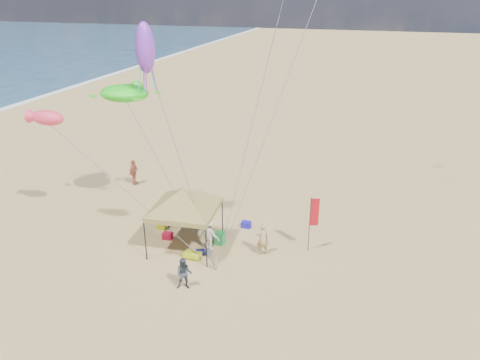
{
  "coord_description": "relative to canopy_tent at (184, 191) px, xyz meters",
  "views": [
    {
      "loc": [
        6.31,
        -17.82,
        13.2
      ],
      "look_at": [
        0.0,
        3.0,
        4.0
      ],
      "focal_mm": 34.49,
      "sensor_mm": 36.0,
      "label": 1
    }
  ],
  "objects": [
    {
      "name": "person_near_b",
      "position": [
        1.39,
        -3.49,
        -2.58
      ],
      "size": [
        0.91,
        0.79,
        1.6
      ],
      "primitive_type": "imported",
      "rotation": [
        0.0,
        0.0,
        0.27
      ],
      "color": "#343E47",
      "rests_on": "ground"
    },
    {
      "name": "chair_green",
      "position": [
        1.64,
        0.86,
        -3.04
      ],
      "size": [
        0.5,
        0.5,
        0.7
      ],
      "primitive_type": "cube",
      "color": "#198B3A",
      "rests_on": "ground"
    },
    {
      "name": "ground",
      "position": [
        2.82,
        -2.2,
        -3.39
      ],
      "size": [
        280.0,
        280.0,
        0.0
      ],
      "primitive_type": "plane",
      "color": "tan",
      "rests_on": "ground"
    },
    {
      "name": "bag_navy",
      "position": [
        1.1,
        -0.53,
        -3.21
      ],
      "size": [
        0.69,
        0.54,
        0.36
      ],
      "primitive_type": "cylinder",
      "rotation": [
        0.0,
        1.57,
        0.35
      ],
      "color": "#0D0C36",
      "rests_on": "ground"
    },
    {
      "name": "turtle_kite",
      "position": [
        -4.47,
        2.56,
        4.28
      ],
      "size": [
        2.86,
        2.31,
        0.94
      ],
      "primitive_type": "ellipsoid",
      "rotation": [
        0.0,
        0.0,
        0.02
      ],
      "color": "#26E91C",
      "rests_on": "ground"
    },
    {
      "name": "chair_yellow",
      "position": [
        -2.21,
        1.53,
        -3.04
      ],
      "size": [
        0.5,
        0.5,
        0.7
      ],
      "primitive_type": "cube",
      "color": "#C6D517",
      "rests_on": "ground"
    },
    {
      "name": "squid_kite",
      "position": [
        -2.6,
        1.88,
        6.87
      ],
      "size": [
        1.31,
        1.31,
        2.6
      ],
      "primitive_type": "ellipsoid",
      "rotation": [
        0.0,
        0.0,
        -0.4
      ],
      "color": "purple",
      "rests_on": "ground"
    },
    {
      "name": "cooler_blue",
      "position": [
        2.51,
        3.05,
        -3.2
      ],
      "size": [
        0.54,
        0.38,
        0.38
      ],
      "primitive_type": "cube",
      "color": "#1D15AB",
      "rests_on": "ground"
    },
    {
      "name": "bag_orange",
      "position": [
        -1.56,
        3.57,
        -3.21
      ],
      "size": [
        0.54,
        0.69,
        0.36
      ],
      "primitive_type": "cylinder",
      "rotation": [
        0.0,
        1.57,
        1.22
      ],
      "color": "#F85D0D",
      "rests_on": "ground"
    },
    {
      "name": "person_near_a",
      "position": [
        4.14,
        0.51,
        -2.46
      ],
      "size": [
        0.8,
        0.75,
        1.84
      ],
      "primitive_type": "imported",
      "rotation": [
        0.0,
        0.0,
        3.77
      ],
      "color": "tan",
      "rests_on": "ground"
    },
    {
      "name": "fish_kite",
      "position": [
        -7.81,
        0.1,
        3.24
      ],
      "size": [
        2.11,
        1.54,
        0.85
      ],
      "primitive_type": "ellipsoid",
      "rotation": [
        0.0,
        0.0,
        -0.34
      ],
      "color": "#FF395C",
      "rests_on": "ground"
    },
    {
      "name": "crate_grey",
      "position": [
        1.47,
        -0.4,
        -3.25
      ],
      "size": [
        0.34,
        0.3,
        0.28
      ],
      "primitive_type": "cube",
      "color": "gray",
      "rests_on": "ground"
    },
    {
      "name": "feather_flag",
      "position": [
        6.57,
        1.64,
        -1.29
      ],
      "size": [
        0.46,
        0.2,
        3.15
      ],
      "color": "black",
      "rests_on": "ground"
    },
    {
      "name": "beach_cart",
      "position": [
        0.74,
        -0.96,
        -3.19
      ],
      "size": [
        0.9,
        0.5,
        0.24
      ],
      "primitive_type": "cube",
      "color": "#B0C415",
      "rests_on": "ground"
    },
    {
      "name": "person_near_c",
      "position": [
        1.28,
        0.2,
        -2.47
      ],
      "size": [
        1.3,
        0.91,
        1.84
      ],
      "primitive_type": "imported",
      "rotation": [
        0.0,
        0.0,
        2.94
      ],
      "color": "silver",
      "rests_on": "ground"
    },
    {
      "name": "canopy_tent",
      "position": [
        0.0,
        0.0,
        0.0
      ],
      "size": [
        6.58,
        6.58,
        4.07
      ],
      "color": "black",
      "rests_on": "ground"
    },
    {
      "name": "person_far_a",
      "position": [
        -6.97,
        6.94,
        -2.46
      ],
      "size": [
        0.46,
        1.09,
        1.84
      ],
      "primitive_type": "imported",
      "rotation": [
        0.0,
        0.0,
        1.58
      ],
      "color": "#AB5541",
      "rests_on": "ground"
    },
    {
      "name": "cooler_red",
      "position": [
        -1.36,
        0.5,
        -3.2
      ],
      "size": [
        0.54,
        0.38,
        0.38
      ],
      "primitive_type": "cube",
      "color": "#AB0D2D",
      "rests_on": "ground"
    }
  ]
}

